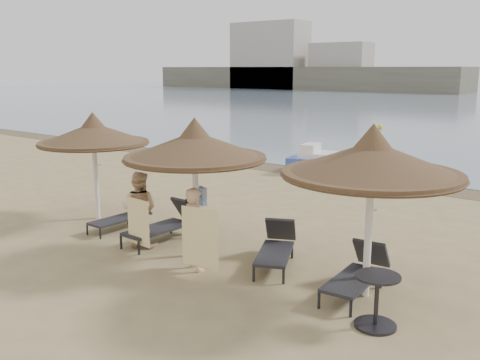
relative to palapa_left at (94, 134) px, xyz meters
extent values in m
plane|color=#A28B5A|center=(3.90, -0.73, -2.17)|extent=(160.00, 160.00, 0.00)
cube|color=brown|center=(3.90, 8.67, -2.17)|extent=(200.00, 1.60, 0.01)
cube|color=#6C6755|center=(-41.10, 77.27, -0.17)|extent=(60.00, 10.00, 4.00)
cube|color=#A59D90|center=(-46.10, 75.27, 3.83)|extent=(14.00, 6.00, 12.00)
cube|color=#A59D90|center=(-32.10, 76.27, 1.83)|extent=(10.00, 5.00, 8.00)
cylinder|color=white|center=(0.00, 0.00, -1.18)|extent=(0.11, 0.11, 1.99)
cone|color=brown|center=(0.00, 0.00, 0.03)|extent=(2.75, 2.75, 0.52)
cone|color=brown|center=(0.00, 0.00, 0.34)|extent=(0.66, 0.66, 0.43)
cylinder|color=brown|center=(0.00, 0.00, -0.22)|extent=(2.70, 2.70, 0.09)
cylinder|color=white|center=(3.87, -0.52, -1.13)|extent=(0.12, 0.12, 2.08)
cone|color=brown|center=(3.87, -0.52, 0.12)|extent=(2.87, 2.87, 0.54)
cone|color=brown|center=(3.87, -0.52, 0.45)|extent=(0.69, 0.69, 0.45)
cylinder|color=brown|center=(3.87, -0.52, -0.13)|extent=(2.81, 2.81, 0.10)
cylinder|color=white|center=(7.49, -0.27, -1.10)|extent=(0.12, 0.12, 2.14)
cone|color=brown|center=(7.49, -0.27, 0.19)|extent=(2.96, 2.96, 0.56)
cone|color=brown|center=(7.49, -0.27, 0.53)|extent=(0.71, 0.71, 0.46)
cylinder|color=brown|center=(7.49, -0.27, -0.07)|extent=(2.90, 2.90, 0.10)
cylinder|color=black|center=(0.95, -1.05, -2.05)|extent=(0.04, 0.04, 0.24)
cylinder|color=black|center=(1.43, -1.05, -2.05)|extent=(0.04, 0.04, 0.24)
cylinder|color=black|center=(0.96, 0.16, -2.05)|extent=(0.04, 0.04, 0.24)
cylinder|color=black|center=(1.44, 0.15, -2.05)|extent=(0.04, 0.04, 0.24)
cube|color=black|center=(1.20, -0.41, -1.91)|extent=(0.55, 1.29, 0.05)
cube|color=black|center=(1.21, 0.35, -1.70)|extent=(0.54, 0.37, 0.49)
cylinder|color=black|center=(2.33, -1.21, -2.03)|extent=(0.05, 0.05, 0.29)
cylinder|color=black|center=(2.91, -1.23, -2.03)|extent=(0.05, 0.05, 0.29)
cylinder|color=black|center=(2.38, 0.24, -2.03)|extent=(0.05, 0.05, 0.29)
cylinder|color=black|center=(2.96, 0.22, -2.03)|extent=(0.05, 0.05, 0.29)
cube|color=black|center=(2.65, -0.45, -1.85)|extent=(0.70, 1.58, 0.06)
cube|color=black|center=(2.68, 0.46, -1.60)|extent=(0.66, 0.46, 0.59)
cylinder|color=black|center=(5.62, -0.93, -2.04)|extent=(0.05, 0.05, 0.27)
cylinder|color=black|center=(6.11, -0.70, -2.04)|extent=(0.05, 0.05, 0.27)
cylinder|color=black|center=(5.04, 0.29, -2.04)|extent=(0.05, 0.05, 0.27)
cylinder|color=black|center=(5.53, 0.52, -2.04)|extent=(0.05, 0.05, 0.27)
cube|color=black|center=(5.56, -0.16, -1.87)|extent=(1.16, 1.57, 0.06)
cube|color=black|center=(5.19, 0.61, -1.64)|extent=(0.72, 0.63, 0.55)
cylinder|color=black|center=(7.11, -1.20, -2.04)|extent=(0.05, 0.05, 0.27)
cylinder|color=black|center=(7.65, -1.16, -2.04)|extent=(0.05, 0.05, 0.27)
cylinder|color=black|center=(7.03, 0.15, -2.04)|extent=(0.05, 0.05, 0.27)
cylinder|color=black|center=(7.57, 0.19, -2.04)|extent=(0.05, 0.05, 0.27)
cube|color=black|center=(7.33, -0.46, -1.88)|extent=(0.69, 1.48, 0.06)
cube|color=black|center=(7.28, 0.39, -1.64)|extent=(0.62, 0.44, 0.55)
cylinder|color=black|center=(8.08, -1.22, -2.15)|extent=(0.63, 0.63, 0.05)
cylinder|color=black|center=(8.08, -1.22, -1.77)|extent=(0.07, 0.07, 0.77)
cylinder|color=black|center=(8.08, -1.22, -1.38)|extent=(0.68, 0.68, 0.03)
imported|color=#D7AC81|center=(2.50, -0.82, -1.22)|extent=(1.03, 0.86, 1.91)
imported|color=#D7AC81|center=(4.38, -1.12, -1.24)|extent=(0.98, 0.77, 1.87)
cube|color=yellow|center=(2.85, -1.17, -1.50)|extent=(0.70, 0.07, 0.98)
cube|color=yellow|center=(4.73, -1.37, -1.41)|extent=(0.79, 0.13, 1.11)
cube|color=silver|center=(3.87, -0.34, -0.95)|extent=(0.31, 0.20, 0.37)
cube|color=black|center=(3.87, -0.68, -1.12)|extent=(0.23, 0.09, 0.31)
cube|color=#2C4DB3|center=(1.59, 8.83, -1.89)|extent=(2.51, 1.78, 0.57)
cube|color=white|center=(1.59, 8.83, -1.53)|extent=(1.65, 1.41, 0.26)
cube|color=white|center=(1.18, 8.75, -1.29)|extent=(0.70, 1.02, 0.36)
sphere|color=yellow|center=(-2.52, 23.91, -2.02)|extent=(0.31, 0.31, 0.31)
camera|label=1|loc=(10.95, -8.30, 1.62)|focal=40.00mm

